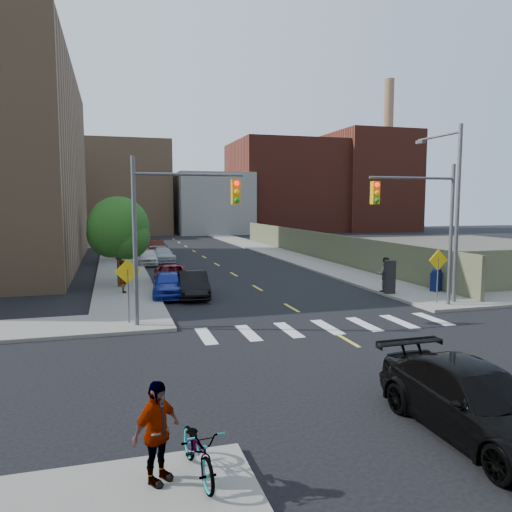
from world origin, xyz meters
TOP-DOWN VIEW (x-y plane):
  - ground at (0.00, 0.00)m, footprint 160.00×160.00m
  - sidewalk_nw at (-7.75, 41.50)m, footprint 3.50×73.00m
  - sidewalk_ne at (7.75, 41.50)m, footprint 3.50×73.00m
  - fence_north at (9.60, 28.00)m, footprint 0.12×44.00m
  - gravel_lot at (28.00, 30.00)m, footprint 36.00×42.00m
  - bg_bldg_west at (-22.00, 70.00)m, footprint 14.00×18.00m
  - bg_bldg_midwest at (-6.00, 72.00)m, footprint 14.00×16.00m
  - bg_bldg_center at (8.00, 70.00)m, footprint 12.00×16.00m
  - bg_bldg_east at (22.00, 72.00)m, footprint 18.00×18.00m
  - bg_bldg_fareast at (38.00, 70.00)m, footprint 14.00×16.00m
  - smokestack at (42.00, 70.00)m, footprint 1.80×1.80m
  - signal_nw at (-5.98, 6.00)m, footprint 4.59×0.30m
  - signal_ne at (5.98, 6.00)m, footprint 4.59×0.30m
  - streetlight_ne at (8.20, 6.90)m, footprint 0.25×3.70m
  - warn_sign_nw at (-7.80, 6.50)m, footprint 1.06×0.06m
  - warn_sign_ne at (7.20, 6.50)m, footprint 1.06×0.06m
  - warn_sign_midwest at (-7.80, 20.00)m, footprint 1.06×0.06m
  - tree_west_near at (-8.00, 16.05)m, footprint 3.66×3.64m
  - tree_west_far at (-8.00, 31.05)m, footprint 3.66×3.64m
  - parked_car_blue at (-5.50, 12.58)m, footprint 2.09×4.38m
  - parked_car_black at (-4.20, 12.12)m, footprint 1.80×4.40m
  - parked_car_red at (-4.82, 16.68)m, footprint 2.24×4.56m
  - parked_car_silver at (-4.20, 29.19)m, footprint 2.09×4.53m
  - parked_car_white at (-5.50, 27.24)m, footprint 1.99×4.12m
  - parked_car_maroon at (-4.46, 33.31)m, footprint 1.82×4.78m
  - parked_car_grey at (-4.20, 37.78)m, footprint 2.56×5.12m
  - black_sedan at (-0.80, -5.85)m, footprint 2.31×5.46m
  - mailbox at (9.20, 9.32)m, footprint 0.67×0.59m
  - payphone at (6.30, 9.48)m, footprint 0.64×0.57m
  - pedestrian_west at (-7.82, 13.75)m, footprint 0.44×0.67m
  - pedestrian_east at (6.30, 9.98)m, footprint 1.16×1.05m
  - pedestrian_sw at (-7.73, -6.00)m, footprint 1.13×1.06m
  - bicycle at (-6.99, -6.00)m, footprint 0.88×2.00m

SIDE VIEW (x-z plane):
  - ground at x=0.00m, z-range 0.00..0.00m
  - gravel_lot at x=28.00m, z-range 0.00..0.06m
  - sidewalk_nw at x=-7.75m, z-range 0.00..0.15m
  - sidewalk_ne at x=7.75m, z-range 0.00..0.15m
  - parked_car_red at x=-4.82m, z-range 0.00..1.25m
  - parked_car_silver at x=-4.20m, z-range 0.00..1.28m
  - bicycle at x=-6.99m, z-range 0.15..1.17m
  - parked_car_white at x=-5.50m, z-range 0.00..1.36m
  - parked_car_grey at x=-4.20m, z-range 0.00..1.39m
  - parked_car_black at x=-4.20m, z-range 0.00..1.42m
  - parked_car_blue at x=-5.50m, z-range 0.00..1.44m
  - parked_car_maroon at x=-4.46m, z-range 0.00..1.55m
  - black_sedan at x=-0.80m, z-range 0.00..1.57m
  - mailbox at x=9.20m, z-range 0.13..1.49m
  - pedestrian_west at x=-7.82m, z-range 0.15..1.97m
  - payphone at x=6.30m, z-range 0.15..2.00m
  - pedestrian_sw at x=-7.73m, z-range 0.15..2.02m
  - pedestrian_east at x=6.30m, z-range 0.15..2.09m
  - fence_north at x=9.60m, z-range 0.00..2.50m
  - warn_sign_nw at x=-7.80m, z-range 0.58..3.41m
  - warn_sign_ne at x=7.20m, z-range 0.58..3.41m
  - warn_sign_midwest at x=-7.80m, z-range 0.58..3.41m
  - tree_west_near at x=-8.00m, z-range 0.72..6.24m
  - tree_west_far at x=-8.00m, z-range 0.72..6.24m
  - signal_nw at x=-5.98m, z-range 1.03..8.03m
  - signal_ne at x=5.98m, z-range 1.03..8.03m
  - bg_bldg_center at x=8.00m, z-range 0.00..10.00m
  - streetlight_ne at x=8.20m, z-range 0.72..9.72m
  - bg_bldg_west at x=-22.00m, z-range 0.00..12.00m
  - bg_bldg_midwest at x=-6.00m, z-range 0.00..15.00m
  - bg_bldg_east at x=22.00m, z-range 0.00..16.00m
  - bg_bldg_fareast at x=38.00m, z-range 0.00..18.00m
  - smokestack at x=42.00m, z-range 0.00..28.00m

